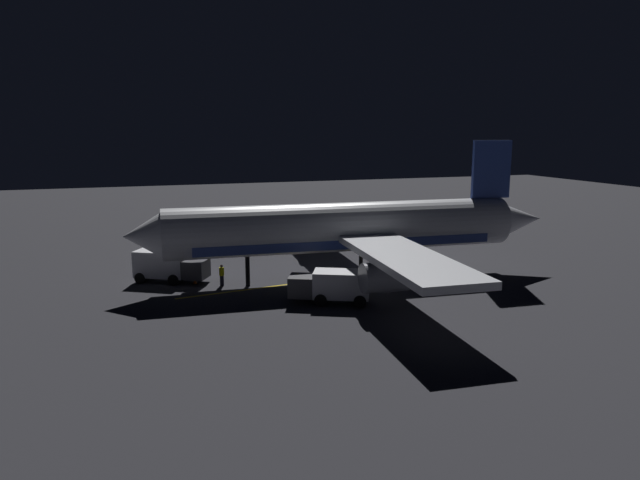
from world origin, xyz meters
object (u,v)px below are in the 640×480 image
object	(u,v)px
baggage_truck	(168,266)
catering_truck	(333,286)
ground_crew_worker	(222,275)
airliner	(350,229)
traffic_cone_near_right	(195,281)
traffic_cone_near_left	(323,283)

from	to	relation	value
baggage_truck	catering_truck	world-z (taller)	baggage_truck
baggage_truck	ground_crew_worker	bearing A→B (deg)	-124.02
airliner	catering_truck	distance (m)	7.57
airliner	traffic_cone_near_right	world-z (taller)	airliner
airliner	traffic_cone_near_right	size ratio (longest dim) A/B	65.98
baggage_truck	traffic_cone_near_left	xyz separation A→B (m)	(-5.33, -11.65, -1.07)
ground_crew_worker	traffic_cone_near_right	bearing A→B (deg)	57.97
airliner	ground_crew_worker	xyz separation A→B (m)	(1.30, 10.53, -3.38)
catering_truck	airliner	bearing A→B (deg)	-31.53
ground_crew_worker	traffic_cone_near_left	size ratio (longest dim) A/B	3.16
airliner	baggage_truck	distance (m)	15.32
catering_truck	ground_crew_worker	xyz separation A→B (m)	(7.21, 6.90, -0.33)
airliner	ground_crew_worker	distance (m)	11.13
baggage_truck	ground_crew_worker	distance (m)	4.81
baggage_truck	ground_crew_worker	size ratio (longest dim) A/B	3.57
airliner	traffic_cone_near_right	xyz separation A→B (m)	(2.56, 12.53, -4.02)
airliner	traffic_cone_near_right	bearing A→B (deg)	78.47
catering_truck	baggage_truck	bearing A→B (deg)	47.72
baggage_truck	traffic_cone_near_right	distance (m)	2.65
catering_truck	ground_crew_worker	bearing A→B (deg)	43.76
baggage_truck	ground_crew_worker	xyz separation A→B (m)	(-2.68, -3.97, -0.44)
airliner	catering_truck	xyz separation A→B (m)	(-5.91, 3.62, -3.05)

